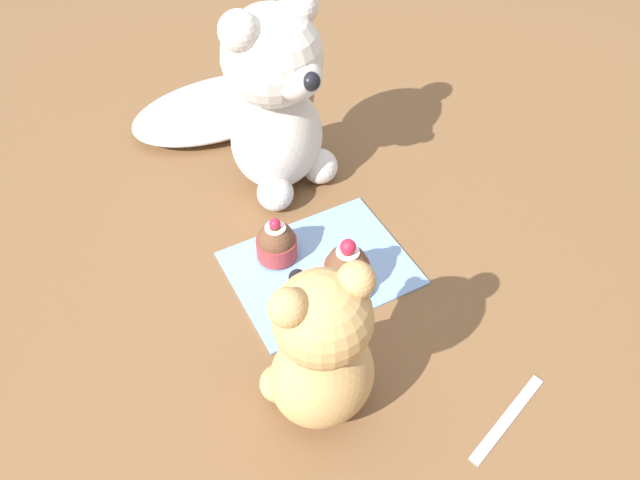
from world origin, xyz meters
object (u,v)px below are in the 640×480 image
Objects in this scene: cupcake_near_tan_bear at (347,267)px; teddy_bear_cream at (277,102)px; teddy_bear_tan at (321,353)px; cupcake_near_cream_bear at (276,242)px; saucer_plate at (346,281)px; teaspoon at (508,418)px.

teddy_bear_cream is at bearing 86.21° from cupcake_near_tan_bear.
teddy_bear_tan is 0.18m from cupcake_near_tan_bear.
teddy_bear_cream is 3.88× the size of cupcake_near_tan_bear.
cupcake_near_cream_bear is (-0.07, -0.14, -0.11)m from teddy_bear_cream.
cupcake_near_tan_bear is at bearing -56.15° from cupcake_near_cream_bear.
cupcake_near_tan_bear reaches higher than saucer_plate.
cupcake_near_cream_bear is at bearing -131.21° from teddy_bear_cream.
saucer_plate is 1.00× the size of cupcake_near_tan_bear.
teddy_bear_tan is at bearing -129.38° from saucer_plate.
teddy_bear_cream reaches higher than teddy_bear_tan.
teddy_bear_cream reaches higher than saucer_plate.
cupcake_near_cream_bear is at bearing 123.85° from saucer_plate.
teddy_bear_tan is 1.65× the size of teaspoon.
teddy_bear_tan is (-0.12, -0.35, -0.04)m from teddy_bear_cream.
cupcake_near_tan_bear reaches higher than teaspoon.
saucer_plate is at bearing -56.15° from cupcake_near_cream_bear.
teddy_bear_tan reaches higher than saucer_plate.
saucer_plate is 0.03m from cupcake_near_tan_bear.
cupcake_near_tan_bear is (-0.01, -0.22, -0.10)m from teddy_bear_cream.
cupcake_near_cream_bear is 0.90× the size of saucer_plate.
saucer_plate is 0.25m from teaspoon.
cupcake_near_cream_bear is 0.50× the size of teaspoon.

